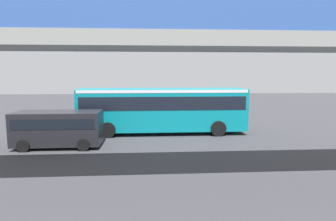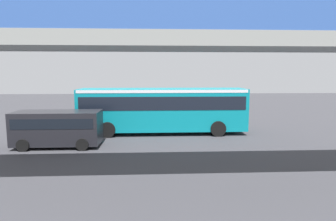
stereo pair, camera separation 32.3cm
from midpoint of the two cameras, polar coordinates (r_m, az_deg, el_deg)
The scene contains 8 objects.
ground at distance 21.01m, azimuth -1.16°, elevation -4.09°, with size 80.00×80.00×0.00m, color #38383D.
city_bus at distance 19.92m, azimuth -1.55°, elevation 0.77°, with size 11.54×2.85×3.15m.
parked_van at distance 17.41m, azimuth -21.65°, elevation -3.04°, with size 4.80×2.17×2.05m.
lane_dash_leftmost at distance 24.15m, azimuth 12.97°, elevation -2.76°, with size 2.00×0.20×0.01m, color silver.
lane_dash_left at distance 23.31m, azimuth 3.51°, elevation -2.95°, with size 2.00×0.20×0.01m, color silver.
lane_dash_centre at distance 23.15m, azimuth -6.38°, elevation -3.05°, with size 2.00×0.20×0.01m, color silver.
lane_dash_right at distance 23.66m, azimuth -16.11°, elevation -3.07°, with size 2.00×0.20×0.01m, color silver.
pedestrian_overpass at distance 10.36m, azimuth 1.54°, elevation 11.72°, with size 31.03×2.60×6.64m.
Camera 1 is at (1.13, 20.56, 4.16)m, focal length 30.34 mm.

